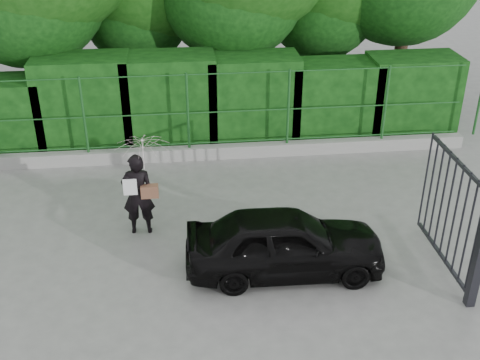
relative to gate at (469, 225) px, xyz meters
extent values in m
plane|color=gray|center=(-4.60, 0.72, -1.19)|extent=(80.00, 80.00, 0.00)
cube|color=#9E9E99|center=(-4.60, 5.22, -1.04)|extent=(14.00, 0.25, 0.30)
cylinder|color=#1C5320|center=(-6.50, 5.22, 0.01)|extent=(0.06, 0.06, 1.80)
cylinder|color=#1C5320|center=(-4.20, 5.22, 0.01)|extent=(0.06, 0.06, 1.80)
cylinder|color=#1C5320|center=(-1.90, 5.22, 0.01)|extent=(0.06, 0.06, 1.80)
cylinder|color=#1C5320|center=(0.40, 5.22, 0.01)|extent=(0.06, 0.06, 1.80)
cylinder|color=#1C5320|center=(2.70, 5.22, 0.01)|extent=(0.06, 0.06, 1.80)
cylinder|color=#1C5320|center=(-4.60, 5.22, -0.79)|extent=(13.60, 0.03, 0.03)
cylinder|color=#1C5320|center=(-4.60, 5.22, -0.04)|extent=(13.60, 0.03, 0.03)
cylinder|color=#1C5320|center=(-4.60, 5.22, 0.86)|extent=(13.60, 0.03, 0.03)
cube|color=black|center=(-8.60, 6.22, -0.30)|extent=(2.20, 1.20, 1.77)
cube|color=black|center=(-6.60, 6.22, -0.07)|extent=(2.20, 1.20, 2.24)
cube|color=black|center=(-4.60, 6.22, -0.08)|extent=(2.20, 1.20, 2.22)
cube|color=black|center=(-2.60, 6.22, -0.12)|extent=(2.20, 1.20, 2.13)
cube|color=black|center=(-0.60, 6.22, -0.23)|extent=(2.20, 1.20, 1.91)
cube|color=black|center=(1.40, 6.22, -0.19)|extent=(2.20, 1.20, 1.99)
cylinder|color=black|center=(-7.60, 7.92, 1.06)|extent=(0.36, 0.36, 4.50)
cylinder|color=black|center=(-5.10, 9.22, 0.44)|extent=(0.36, 0.36, 3.25)
cylinder|color=black|center=(-2.60, 8.22, 0.94)|extent=(0.36, 0.36, 4.25)
cylinder|color=black|center=(-0.10, 8.92, 0.56)|extent=(0.36, 0.36, 3.50)
cylinder|color=black|center=(1.90, 8.52, 1.19)|extent=(0.36, 0.36, 4.75)
cube|color=#25252B|center=(0.00, 0.67, -1.04)|extent=(0.05, 2.00, 0.06)
cube|color=#25252B|center=(0.00, 0.67, 0.76)|extent=(0.05, 2.00, 0.06)
cylinder|color=#25252B|center=(0.00, -0.28, -0.14)|extent=(0.04, 0.04, 1.90)
cylinder|color=#25252B|center=(0.00, -0.03, -0.14)|extent=(0.04, 0.04, 1.90)
cylinder|color=#25252B|center=(0.00, 0.22, -0.14)|extent=(0.04, 0.04, 1.90)
cylinder|color=#25252B|center=(0.00, 0.47, -0.14)|extent=(0.04, 0.04, 1.90)
cylinder|color=#25252B|center=(0.00, 0.72, -0.14)|extent=(0.04, 0.04, 1.90)
cylinder|color=#25252B|center=(0.00, 0.97, -0.14)|extent=(0.04, 0.04, 1.90)
cylinder|color=#25252B|center=(0.00, 1.22, -0.14)|extent=(0.04, 0.04, 1.90)
cylinder|color=#25252B|center=(0.00, 1.47, -0.14)|extent=(0.04, 0.04, 1.90)
cylinder|color=#25252B|center=(0.00, 1.72, -0.14)|extent=(0.04, 0.04, 1.90)
imported|color=black|center=(-5.23, 2.23, -0.38)|extent=(0.59, 0.39, 1.61)
imported|color=white|center=(-5.08, 2.28, 0.27)|extent=(0.97, 0.99, 0.89)
cube|color=brown|center=(-5.01, 2.15, -0.29)|extent=(0.32, 0.15, 0.24)
cube|color=white|center=(-5.35, 2.11, -0.16)|extent=(0.25, 0.02, 0.32)
imported|color=black|center=(-2.75, 0.74, -0.62)|extent=(3.37, 1.44, 1.14)
camera|label=1|loc=(-4.42, -7.48, 5.06)|focal=45.00mm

